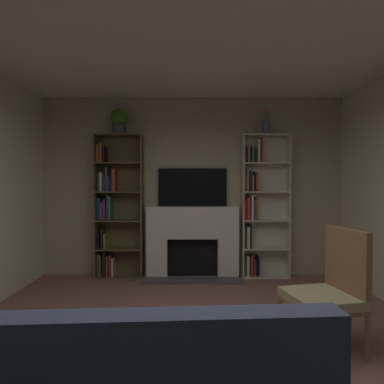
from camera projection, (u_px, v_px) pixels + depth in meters
name	position (u px, v px, depth m)	size (l,w,h in m)	color
ground_plane	(192.00, 376.00, 2.75)	(7.22, 7.22, 0.00)	#8A5E50
wall_back_accent	(192.00, 187.00, 5.75)	(4.94, 0.06, 2.86)	tan
fireplace	(192.00, 239.00, 5.61)	(1.54, 0.55, 1.12)	white
tv	(192.00, 187.00, 5.69)	(1.09, 0.06, 0.60)	black
bookshelf_left	(113.00, 208.00, 5.62)	(0.74, 0.30, 2.25)	brown
bookshelf_right	(259.00, 207.00, 5.64)	(0.74, 0.26, 2.25)	beige
potted_plant	(118.00, 120.00, 5.53)	(0.26, 0.26, 0.40)	#4F4760
vase_with_flowers	(265.00, 125.00, 5.54)	(0.12, 0.12, 0.41)	#4A699E
armchair	(329.00, 289.00, 3.20)	(0.68, 0.69, 1.08)	#88613F
coffee_table	(150.00, 376.00, 2.18)	(0.82, 0.47, 0.37)	brown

